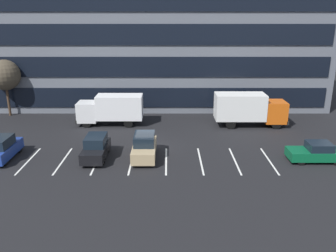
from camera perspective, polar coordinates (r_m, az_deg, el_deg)
The scene contains 10 objects.
ground_plane at distance 30.72m, azimuth -2.77°, elevation -3.76°, with size 120.00×120.00×0.00m, color black.
office_building at distance 46.53m, azimuth -1.83°, elevation 15.05°, with size 41.86×13.34×18.00m.
lot_markings at distance 28.28m, azimuth -3.03°, elevation -5.73°, with size 19.74×5.40×0.01m.
box_truck_white at distance 37.23m, azimuth -9.17°, elevation 2.89°, with size 6.99×2.31×3.24m.
box_truck_orange at distance 37.30m, azimuth 13.31°, elevation 2.88°, with size 7.51×2.49×3.48m.
suv_navy at distance 31.32m, azimuth -25.60°, elevation -3.33°, with size 1.80×4.26×1.92m.
suv_tan at distance 28.53m, azimuth -3.79°, elevation -3.44°, with size 1.87×4.41×1.99m.
sedan_forest at distance 30.37m, azimuth 23.39°, elevation -4.04°, with size 4.42×1.85×1.58m.
suv_black at distance 28.98m, azimuth -11.66°, elevation -3.53°, with size 1.79×4.22×1.91m.
bare_tree at distance 43.74m, azimuth -25.19°, elevation 7.61°, with size 3.48×3.48×6.52m.
Camera 1 is at (1.55, -28.50, 11.35)m, focal length 36.98 mm.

